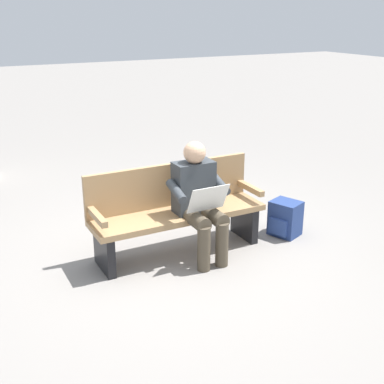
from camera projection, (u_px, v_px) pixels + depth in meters
The scene contains 4 objects.
ground_plane at pixel (179, 252), 5.24m from camera, with size 40.00×40.00×0.00m, color gray.
bench_near at pixel (176, 209), 5.14m from camera, with size 1.80×0.49×0.90m.
person_seated at pixel (199, 198), 4.95m from camera, with size 0.57×0.57×1.18m.
backpack at pixel (285, 219), 5.59m from camera, with size 0.37×0.38×0.39m.
Camera 1 is at (2.10, 4.23, 2.37)m, focal length 47.20 mm.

